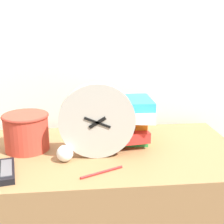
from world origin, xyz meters
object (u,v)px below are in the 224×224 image
desk_clock (98,121)px  tv_remote (8,171)px  crumpled_paper_ball (66,153)px  basket (27,131)px  book_stack (124,120)px  pen (103,172)px

desk_clock → tv_remote: desk_clock is taller
tv_remote → crumpled_paper_ball: size_ratio=2.88×
basket → tv_remote: (-0.04, -0.20, -0.06)m
tv_remote → book_stack: bearing=28.7°
book_stack → tv_remote: 0.48m
crumpled_paper_ball → book_stack: bearing=33.1°
pen → basket: bearing=139.9°
crumpled_paper_ball → pen: crumpled_paper_ball is taller
book_stack → basket: book_stack is taller
tv_remote → pen: size_ratio=1.18×
tv_remote → pen: tv_remote is taller
tv_remote → crumpled_paper_ball: 0.20m
book_stack → pen: (-0.11, -0.25, -0.09)m
tv_remote → pen: 0.31m
basket → pen: bearing=-40.1°
pen → tv_remote: bearing=174.6°
desk_clock → pen: 0.18m
tv_remote → basket: bearing=79.7°
desk_clock → basket: desk_clock is taller
desk_clock → book_stack: desk_clock is taller
basket → pen: (0.27, -0.23, -0.07)m
desk_clock → tv_remote: (-0.30, -0.10, -0.12)m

